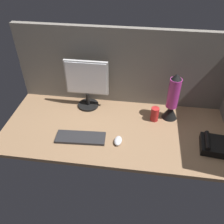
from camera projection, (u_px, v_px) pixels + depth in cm
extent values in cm
cube|color=#8C6B4C|center=(117.00, 128.00, 190.85)|extent=(180.00, 80.00, 3.00)
cube|color=slate|center=(123.00, 67.00, 198.12)|extent=(180.00, 5.00, 66.49)
cylinder|color=black|center=(88.00, 105.00, 211.41)|extent=(18.00, 18.00, 1.80)
cylinder|color=black|center=(88.00, 99.00, 207.41)|extent=(3.20, 3.20, 11.00)
cube|color=#B7B7B7|center=(87.00, 78.00, 195.28)|extent=(35.78, 2.40, 30.27)
cube|color=white|center=(86.00, 79.00, 194.19)|extent=(33.38, 0.60, 27.87)
cube|color=#262628|center=(81.00, 138.00, 179.32)|extent=(37.75, 15.33, 2.00)
ellipsoid|color=silver|center=(118.00, 141.00, 175.83)|extent=(6.17, 9.92, 3.40)
cylinder|color=red|center=(155.00, 114.00, 193.19)|extent=(6.48, 6.48, 12.03)
cone|color=black|center=(170.00, 112.00, 196.13)|extent=(12.55, 12.55, 11.41)
cylinder|color=#B2338C|center=(174.00, 93.00, 184.71)|extent=(9.13, 9.13, 25.10)
cone|color=black|center=(177.00, 77.00, 175.44)|extent=(8.22, 8.22, 4.56)
cube|color=black|center=(213.00, 145.00, 170.77)|extent=(18.91, 20.69, 5.60)
cylinder|color=black|center=(207.00, 140.00, 168.52)|extent=(4.99, 17.34, 3.20)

